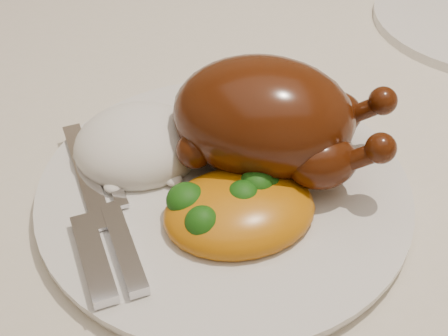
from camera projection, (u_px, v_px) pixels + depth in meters
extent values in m
cube|color=brown|center=(343.00, 118.00, 0.63)|extent=(1.60, 0.90, 0.04)
cube|color=beige|center=(346.00, 99.00, 0.62)|extent=(1.72, 1.02, 0.01)
cylinder|color=silver|center=(224.00, 192.00, 0.50)|extent=(0.32, 0.32, 0.01)
ellipsoid|color=#4D1A08|center=(263.00, 117.00, 0.50)|extent=(0.18, 0.16, 0.09)
ellipsoid|color=#4D1A08|center=(253.00, 101.00, 0.48)|extent=(0.09, 0.08, 0.04)
ellipsoid|color=#4D1A08|center=(322.00, 162.00, 0.47)|extent=(0.06, 0.04, 0.04)
sphere|color=#4D1A08|center=(381.00, 148.00, 0.45)|extent=(0.02, 0.02, 0.02)
ellipsoid|color=#4D1A08|center=(329.00, 116.00, 0.52)|extent=(0.06, 0.04, 0.04)
sphere|color=#4D1A08|center=(383.00, 101.00, 0.50)|extent=(0.02, 0.02, 0.02)
sphere|color=#4D1A08|center=(195.00, 150.00, 0.49)|extent=(0.03, 0.03, 0.03)
sphere|color=#4D1A08|center=(214.00, 100.00, 0.54)|extent=(0.03, 0.03, 0.03)
ellipsoid|color=white|center=(139.00, 145.00, 0.52)|extent=(0.11, 0.10, 0.06)
ellipsoid|color=orange|center=(240.00, 211.00, 0.47)|extent=(0.12, 0.09, 0.04)
ellipsoid|color=orange|center=(276.00, 196.00, 0.48)|extent=(0.05, 0.05, 0.03)
ellipsoid|color=#153C0A|center=(257.00, 183.00, 0.47)|extent=(0.03, 0.03, 0.02)
ellipsoid|color=#153C0A|center=(251.00, 209.00, 0.46)|extent=(0.02, 0.02, 0.02)
ellipsoid|color=#153C0A|center=(243.00, 195.00, 0.46)|extent=(0.02, 0.02, 0.02)
ellipsoid|color=#153C0A|center=(221.00, 194.00, 0.48)|extent=(0.02, 0.02, 0.02)
ellipsoid|color=#153C0A|center=(186.00, 200.00, 0.46)|extent=(0.03, 0.03, 0.02)
ellipsoid|color=#153C0A|center=(202.00, 225.00, 0.45)|extent=(0.03, 0.03, 0.03)
ellipsoid|color=#153C0A|center=(266.00, 188.00, 0.48)|extent=(0.03, 0.03, 0.02)
cube|color=silver|center=(86.00, 173.00, 0.51)|extent=(0.03, 0.13, 0.00)
cube|color=silver|center=(94.00, 258.00, 0.44)|extent=(0.03, 0.08, 0.01)
cube|color=silver|center=(124.00, 247.00, 0.45)|extent=(0.03, 0.09, 0.01)
cube|color=silver|center=(113.00, 168.00, 0.51)|extent=(0.03, 0.09, 0.00)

